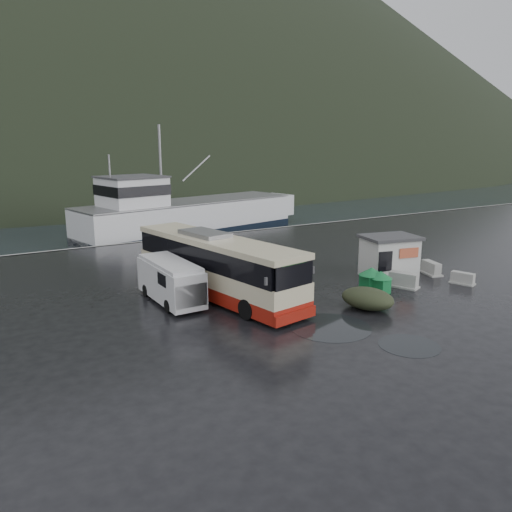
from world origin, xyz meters
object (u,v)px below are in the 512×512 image
jersey_barrier_a (403,287)px  jersey_barrier_c (462,284)px  jersey_barrier_b (431,274)px  waste_bin_left (380,293)px  fishing_trawler (189,221)px  dome_tent (367,309)px  white_van (171,301)px  waste_bin_right (371,291)px  coach_bus (217,295)px  ticket_kiosk (388,276)px

jersey_barrier_a → jersey_barrier_c: size_ratio=1.24×
jersey_barrier_b → waste_bin_left: bearing=-166.6°
waste_bin_left → fishing_trawler: bearing=87.5°
dome_tent → jersey_barrier_c: 8.15m
white_van → waste_bin_right: size_ratio=3.83×
jersey_barrier_c → fishing_trawler: bearing=98.0°
fishing_trawler → coach_bus: bearing=-122.1°
white_van → jersey_barrier_b: white_van is taller
jersey_barrier_c → fishing_trawler: 31.53m
jersey_barrier_b → jersey_barrier_c: jersey_barrier_b is taller
jersey_barrier_c → jersey_barrier_b: bearing=85.9°
coach_bus → fishing_trawler: size_ratio=0.43×
waste_bin_right → fishing_trawler: 29.60m
fishing_trawler → dome_tent: bearing=-108.8°
waste_bin_left → jersey_barrier_a: bearing=5.6°
coach_bus → waste_bin_right: bearing=-35.9°
jersey_barrier_a → jersey_barrier_b: jersey_barrier_a is taller
waste_bin_left → ticket_kiosk: 3.88m
white_van → jersey_barrier_c: 17.36m
coach_bus → fishing_trawler: bearing=59.9°
ticket_kiosk → fishing_trawler: 27.77m
coach_bus → jersey_barrier_b: size_ratio=7.54×
dome_tent → fishing_trawler: 31.94m
waste_bin_right → fishing_trawler: bearing=87.2°
jersey_barrier_a → fishing_trawler: bearing=91.5°
white_van → waste_bin_left: white_van is taller
coach_bus → ticket_kiosk: size_ratio=3.69×
ticket_kiosk → jersey_barrier_b: size_ratio=2.04×
waste_bin_right → dome_tent: waste_bin_right is taller
coach_bus → white_van: coach_bus is taller
white_van → fishing_trawler: fishing_trawler is taller
waste_bin_right → jersey_barrier_b: bearing=8.1°
coach_bus → ticket_kiosk: coach_bus is taller
fishing_trawler → jersey_barrier_c: bearing=-94.1°
waste_bin_left → ticket_kiosk: bearing=38.1°
jersey_barrier_c → fishing_trawler: (-4.39, 31.23, 0.00)m
waste_bin_left → dome_tent: (-2.45, -1.61, 0.00)m
dome_tent → jersey_barrier_a: size_ratio=1.58×
coach_bus → waste_bin_right: coach_bus is taller
waste_bin_left → waste_bin_right: waste_bin_right is taller
jersey_barrier_c → fishing_trawler: fishing_trawler is taller
jersey_barrier_a → dome_tent: bearing=-158.1°
jersey_barrier_b → ticket_kiosk: bearing=160.6°
waste_bin_right → jersey_barrier_b: waste_bin_right is taller
dome_tent → fishing_trawler: fishing_trawler is taller
white_van → jersey_barrier_a: 13.51m
waste_bin_left → white_van: bearing=156.6°
jersey_barrier_a → jersey_barrier_c: jersey_barrier_a is taller
jersey_barrier_a → waste_bin_left: bearing=-174.4°
jersey_barrier_a → jersey_barrier_b: size_ratio=1.07×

